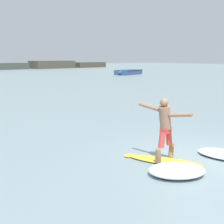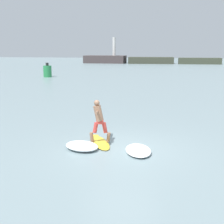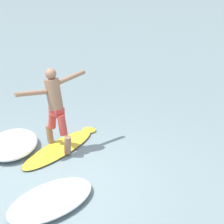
% 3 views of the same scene
% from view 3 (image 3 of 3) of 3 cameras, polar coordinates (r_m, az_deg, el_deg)
% --- Properties ---
extents(ground_plane, '(200.00, 200.00, 0.00)m').
position_cam_3_polar(ground_plane, '(6.74, -8.59, -10.06)').
color(ground_plane, gray).
extents(surfboard, '(1.38, 2.10, 0.19)m').
position_cam_3_polar(surfboard, '(7.63, -7.91, -5.41)').
color(surfboard, yellow).
rests_on(surfboard, ground).
extents(surfer, '(0.82, 1.51, 1.62)m').
position_cam_3_polar(surfer, '(7.22, -8.72, 1.34)').
color(surfer, '#93694F').
rests_on(surfer, surfboard).
extents(wave_foam_at_tail, '(1.64, 1.53, 0.23)m').
position_cam_3_polar(wave_foam_at_tail, '(7.77, -14.98, -4.75)').
color(wave_foam_at_tail, white).
rests_on(wave_foam_at_tail, ground).
extents(wave_foam_at_nose, '(1.20, 1.67, 0.16)m').
position_cam_3_polar(wave_foam_at_nose, '(6.13, -9.26, -13.07)').
color(wave_foam_at_nose, white).
rests_on(wave_foam_at_nose, ground).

